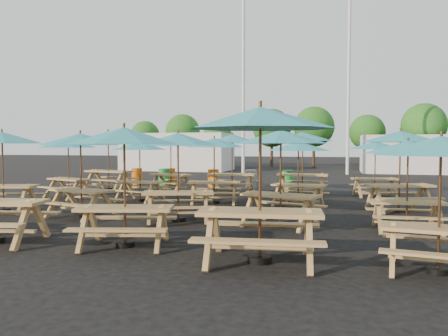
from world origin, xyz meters
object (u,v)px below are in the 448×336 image
(picnic_unit_17, at_px, (408,152))
(picnic_unit_2, at_px, (68,146))
(picnic_unit_7, at_px, (171,145))
(picnic_unit_13, at_px, (281,142))
(picnic_unit_12, at_px, (260,126))
(waste_bin_0, at_px, (137,176))
(picnic_unit_19, at_px, (375,148))
(picnic_unit_11, at_px, (232,142))
(waste_bin_1, at_px, (170,177))
(waste_bin_5, at_px, (288,179))
(picnic_unit_5, at_px, (81,144))
(waste_bin_3, at_px, (213,178))
(picnic_unit_16, at_px, (441,153))
(picnic_unit_18, at_px, (400,141))
(picnic_unit_6, at_px, (140,149))
(picnic_unit_14, at_px, (299,150))
(picnic_unit_9, at_px, (178,144))
(waste_bin_2, at_px, (164,177))
(picnic_unit_3, at_px, (108,139))
(picnic_unit_15, at_px, (303,140))
(picnic_unit_10, at_px, (214,146))
(waste_bin_4, at_px, (251,179))
(picnic_unit_8, at_px, (124,142))
(picnic_unit_1, at_px, (2,142))

(picnic_unit_17, bearing_deg, picnic_unit_2, 158.80)
(picnic_unit_7, xyz_separation_m, picnic_unit_13, (5.28, -6.38, 0.08))
(picnic_unit_12, relative_size, waste_bin_0, 3.27)
(picnic_unit_19, bearing_deg, picnic_unit_11, 170.07)
(waste_bin_1, distance_m, waste_bin_5, 5.68)
(picnic_unit_7, xyz_separation_m, picnic_unit_19, (7.90, 0.34, -0.11))
(picnic_unit_5, bearing_deg, picnic_unit_19, 56.23)
(waste_bin_1, distance_m, waste_bin_3, 2.31)
(picnic_unit_16, relative_size, waste_bin_0, 2.70)
(waste_bin_0, bearing_deg, picnic_unit_18, -27.81)
(picnic_unit_6, height_order, picnic_unit_14, picnic_unit_6)
(picnic_unit_14, bearing_deg, waste_bin_3, 144.65)
(picnic_unit_9, bearing_deg, waste_bin_2, 95.92)
(waste_bin_1, height_order, waste_bin_5, same)
(picnic_unit_6, height_order, waste_bin_2, picnic_unit_6)
(picnic_unit_6, bearing_deg, picnic_unit_14, 13.48)
(picnic_unit_3, bearing_deg, waste_bin_5, 29.32)
(picnic_unit_7, bearing_deg, waste_bin_2, 137.06)
(picnic_unit_3, distance_m, picnic_unit_15, 8.06)
(picnic_unit_17, bearing_deg, picnic_unit_5, 177.47)
(picnic_unit_5, xyz_separation_m, picnic_unit_18, (8.25, 3.24, 0.09))
(picnic_unit_17, bearing_deg, picnic_unit_18, 81.92)
(picnic_unit_10, height_order, picnic_unit_13, picnic_unit_13)
(waste_bin_3, relative_size, waste_bin_5, 1.00)
(picnic_unit_11, bearing_deg, picnic_unit_5, -111.76)
(picnic_unit_12, xyz_separation_m, waste_bin_4, (-2.54, 12.18, -1.81))
(picnic_unit_15, bearing_deg, waste_bin_5, 108.71)
(picnic_unit_7, relative_size, picnic_unit_15, 1.08)
(picnic_unit_11, distance_m, waste_bin_0, 6.11)
(picnic_unit_11, relative_size, waste_bin_4, 2.92)
(picnic_unit_2, relative_size, picnic_unit_5, 0.99)
(picnic_unit_6, distance_m, picnic_unit_14, 5.31)
(picnic_unit_15, relative_size, waste_bin_2, 3.01)
(picnic_unit_7, distance_m, picnic_unit_16, 12.50)
(picnic_unit_18, distance_m, waste_bin_2, 11.37)
(picnic_unit_8, bearing_deg, picnic_unit_1, 137.09)
(picnic_unit_11, distance_m, waste_bin_5, 3.59)
(picnic_unit_16, height_order, picnic_unit_17, picnic_unit_16)
(picnic_unit_3, relative_size, picnic_unit_19, 1.16)
(picnic_unit_5, distance_m, picnic_unit_7, 6.47)
(picnic_unit_6, xyz_separation_m, picnic_unit_7, (-0.08, 3.03, 0.12))
(picnic_unit_14, relative_size, waste_bin_1, 2.94)
(picnic_unit_1, distance_m, waste_bin_0, 8.97)
(picnic_unit_5, relative_size, picnic_unit_11, 1.10)
(picnic_unit_11, bearing_deg, picnic_unit_13, -68.09)
(picnic_unit_3, xyz_separation_m, picnic_unit_18, (11.08, -3.17, -0.15))
(picnic_unit_5, height_order, waste_bin_1, picnic_unit_5)
(picnic_unit_7, distance_m, picnic_unit_11, 2.54)
(picnic_unit_7, bearing_deg, picnic_unit_13, -31.58)
(waste_bin_3, bearing_deg, picnic_unit_9, -79.43)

